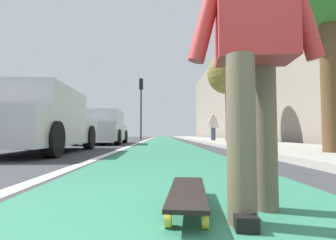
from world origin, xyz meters
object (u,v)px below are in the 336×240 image
(traffic_light, at_px, (141,98))
(pedestrian_distant, at_px, (213,126))
(skater_person, at_px, (253,40))
(street_tree_mid, at_px, (227,75))
(parked_car_mid, at_px, (103,128))
(skateboard, at_px, (187,193))
(parked_car_near, at_px, (40,122))

(traffic_light, bearing_deg, pedestrian_distant, -136.89)
(pedestrian_distant, bearing_deg, traffic_light, 43.11)
(traffic_light, bearing_deg, skater_person, -173.51)
(pedestrian_distant, bearing_deg, street_tree_mid, -175.64)
(street_tree_mid, distance_m, pedestrian_distant, 3.48)
(parked_car_mid, bearing_deg, traffic_light, -8.20)
(skateboard, xyz_separation_m, parked_car_mid, (10.27, 2.81, 0.61))
(parked_car_near, bearing_deg, pedestrian_distant, -34.16)
(skateboard, relative_size, street_tree_mid, 0.20)
(pedestrian_distant, bearing_deg, skater_person, 169.75)
(parked_car_near, height_order, parked_car_mid, parked_car_near)
(skateboard, bearing_deg, street_tree_mid, -15.56)
(parked_car_near, height_order, pedestrian_distant, pedestrian_distant)
(skater_person, height_order, pedestrian_distant, skater_person)
(skater_person, distance_m, parked_car_near, 5.86)
(parked_car_near, xyz_separation_m, parked_car_mid, (5.62, -0.20, -0.02))
(traffic_light, bearing_deg, parked_car_near, 174.39)
(skater_person, distance_m, street_tree_mid, 11.27)
(pedestrian_distant, bearing_deg, skateboard, 168.18)
(skater_person, bearing_deg, parked_car_mid, 16.85)
(parked_car_near, height_order, traffic_light, traffic_light)
(skater_person, xyz_separation_m, parked_car_mid, (10.42, 3.16, -0.23))
(traffic_light, distance_m, street_tree_mid, 8.69)
(skater_person, relative_size, traffic_light, 0.36)
(skater_person, height_order, parked_car_near, skater_person)
(parked_car_mid, bearing_deg, pedestrian_distant, -62.69)
(skater_person, xyz_separation_m, pedestrian_distant, (13.29, -2.40, -0.02))
(parked_car_mid, height_order, traffic_light, traffic_light)
(skateboard, relative_size, parked_car_mid, 0.19)
(skater_person, relative_size, parked_car_near, 0.36)
(skateboard, height_order, parked_car_mid, parked_car_mid)
(traffic_light, relative_size, pedestrian_distant, 2.89)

